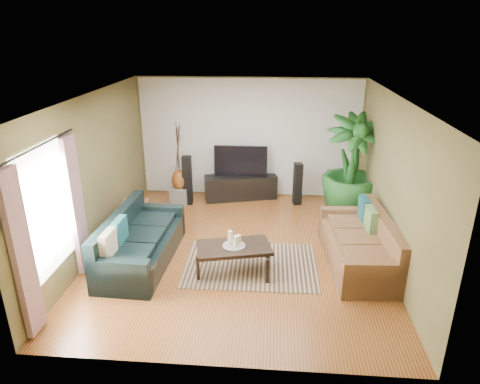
# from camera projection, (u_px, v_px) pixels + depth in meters

# --- Properties ---
(floor) EXTENTS (5.50, 5.50, 0.00)m
(floor) POSITION_uv_depth(u_px,v_px,m) (239.00, 251.00, 7.57)
(floor) COLOR #9D5A28
(floor) RESTS_ON ground
(ceiling) EXTENTS (5.50, 5.50, 0.00)m
(ceiling) POSITION_uv_depth(u_px,v_px,m) (239.00, 97.00, 6.58)
(ceiling) COLOR white
(ceiling) RESTS_ON ground
(wall_back) EXTENTS (5.00, 0.00, 5.00)m
(wall_back) POSITION_uv_depth(u_px,v_px,m) (249.00, 138.00, 9.63)
(wall_back) COLOR olive
(wall_back) RESTS_ON ground
(wall_front) EXTENTS (5.00, 0.00, 5.00)m
(wall_front) POSITION_uv_depth(u_px,v_px,m) (217.00, 267.00, 4.52)
(wall_front) COLOR olive
(wall_front) RESTS_ON ground
(wall_left) EXTENTS (0.00, 5.50, 5.50)m
(wall_left) POSITION_uv_depth(u_px,v_px,m) (93.00, 176.00, 7.26)
(wall_left) COLOR olive
(wall_left) RESTS_ON ground
(wall_right) EXTENTS (0.00, 5.50, 5.50)m
(wall_right) POSITION_uv_depth(u_px,v_px,m) (393.00, 184.00, 6.89)
(wall_right) COLOR olive
(wall_right) RESTS_ON ground
(backwall_panel) EXTENTS (4.90, 0.00, 4.90)m
(backwall_panel) POSITION_uv_depth(u_px,v_px,m) (249.00, 139.00, 9.62)
(backwall_panel) COLOR white
(backwall_panel) RESTS_ON ground
(window_pane) EXTENTS (0.00, 1.80, 1.80)m
(window_pane) POSITION_uv_depth(u_px,v_px,m) (46.00, 211.00, 5.76)
(window_pane) COLOR white
(window_pane) RESTS_ON ground
(curtain_near) EXTENTS (0.08, 0.35, 2.20)m
(curtain_near) POSITION_uv_depth(u_px,v_px,m) (22.00, 255.00, 5.15)
(curtain_near) COLOR gray
(curtain_near) RESTS_ON ground
(curtain_far) EXTENTS (0.08, 0.35, 2.20)m
(curtain_far) POSITION_uv_depth(u_px,v_px,m) (77.00, 206.00, 6.54)
(curtain_far) COLOR gray
(curtain_far) RESTS_ON ground
(curtain_rod) EXTENTS (0.03, 1.90, 0.03)m
(curtain_rod) POSITION_uv_depth(u_px,v_px,m) (38.00, 146.00, 5.43)
(curtain_rod) COLOR black
(curtain_rod) RESTS_ON ground
(sofa_left) EXTENTS (1.01, 2.22, 0.85)m
(sofa_left) POSITION_uv_depth(u_px,v_px,m) (141.00, 238.00, 7.11)
(sofa_left) COLOR black
(sofa_left) RESTS_ON floor
(sofa_right) EXTENTS (1.08, 2.16, 0.85)m
(sofa_right) POSITION_uv_depth(u_px,v_px,m) (359.00, 241.00, 7.02)
(sofa_right) COLOR brown
(sofa_right) RESTS_ON floor
(area_rug) EXTENTS (2.19, 1.56, 0.01)m
(area_rug) POSITION_uv_depth(u_px,v_px,m) (251.00, 265.00, 7.14)
(area_rug) COLOR tan
(area_rug) RESTS_ON floor
(coffee_table) EXTENTS (1.28, 0.89, 0.47)m
(coffee_table) POSITION_uv_depth(u_px,v_px,m) (234.00, 259.00, 6.85)
(coffee_table) COLOR black
(coffee_table) RESTS_ON floor
(candle_tray) EXTENTS (0.36, 0.36, 0.02)m
(candle_tray) POSITION_uv_depth(u_px,v_px,m) (234.00, 245.00, 6.76)
(candle_tray) COLOR gray
(candle_tray) RESTS_ON coffee_table
(candle_tall) EXTENTS (0.07, 0.07, 0.23)m
(candle_tall) POSITION_uv_depth(u_px,v_px,m) (230.00, 238.00, 6.75)
(candle_tall) COLOR #EEE4C9
(candle_tall) RESTS_ON candle_tray
(candle_mid) EXTENTS (0.07, 0.07, 0.18)m
(candle_mid) POSITION_uv_depth(u_px,v_px,m) (236.00, 241.00, 6.69)
(candle_mid) COLOR white
(candle_mid) RESTS_ON candle_tray
(candle_short) EXTENTS (0.07, 0.07, 0.15)m
(candle_short) POSITION_uv_depth(u_px,v_px,m) (239.00, 239.00, 6.78)
(candle_short) COLOR beige
(candle_short) RESTS_ON candle_tray
(tv_stand) EXTENTS (1.69, 0.88, 0.54)m
(tv_stand) POSITION_uv_depth(u_px,v_px,m) (241.00, 187.00, 9.80)
(tv_stand) COLOR black
(tv_stand) RESTS_ON floor
(television) EXTENTS (1.19, 0.06, 0.70)m
(television) POSITION_uv_depth(u_px,v_px,m) (241.00, 161.00, 9.58)
(television) COLOR black
(television) RESTS_ON tv_stand
(speaker_left) EXTENTS (0.21, 0.23, 1.09)m
(speaker_left) POSITION_uv_depth(u_px,v_px,m) (187.00, 180.00, 9.40)
(speaker_left) COLOR black
(speaker_left) RESTS_ON floor
(speaker_right) EXTENTS (0.21, 0.22, 0.95)m
(speaker_right) POSITION_uv_depth(u_px,v_px,m) (298.00, 184.00, 9.41)
(speaker_right) COLOR black
(speaker_right) RESTS_ON floor
(potted_plant) EXTENTS (1.28, 1.28, 2.12)m
(potted_plant) POSITION_uv_depth(u_px,v_px,m) (352.00, 167.00, 8.65)
(potted_plant) COLOR #1A501C
(potted_plant) RESTS_ON floor
(plant_pot) EXTENTS (0.39, 0.39, 0.30)m
(plant_pot) POSITION_uv_depth(u_px,v_px,m) (348.00, 208.00, 8.98)
(plant_pot) COLOR black
(plant_pot) RESTS_ON floor
(pedestal) EXTENTS (0.44, 0.44, 0.38)m
(pedestal) POSITION_uv_depth(u_px,v_px,m) (180.00, 195.00, 9.55)
(pedestal) COLOR gray
(pedestal) RESTS_ON floor
(vase) EXTENTS (0.34, 0.34, 0.48)m
(vase) POSITION_uv_depth(u_px,v_px,m) (179.00, 180.00, 9.42)
(vase) COLOR brown
(vase) RESTS_ON pedestal
(side_table) EXTENTS (0.52, 0.52, 0.52)m
(side_table) POSITION_uv_depth(u_px,v_px,m) (135.00, 215.00, 8.39)
(side_table) COLOR brown
(side_table) RESTS_ON floor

